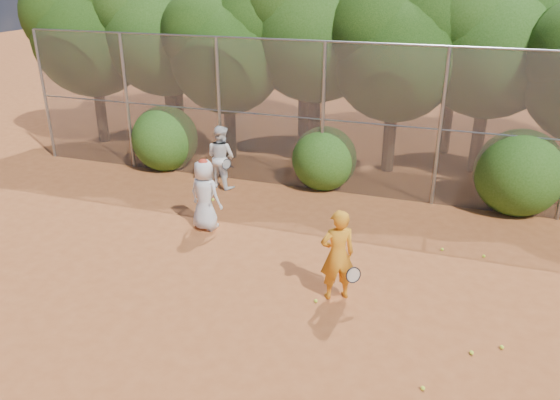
% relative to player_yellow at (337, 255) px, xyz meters
% --- Properties ---
extents(ground, '(80.00, 80.00, 0.00)m').
position_rel_player_yellow_xyz_m(ground, '(-0.65, -0.89, -0.89)').
color(ground, '#9A4C22').
rests_on(ground, ground).
extents(fence_back, '(20.05, 0.09, 4.03)m').
position_rel_player_yellow_xyz_m(fence_back, '(-0.77, 5.11, 1.16)').
color(fence_back, gray).
rests_on(fence_back, ground).
extents(tree_0, '(4.38, 3.81, 6.00)m').
position_rel_player_yellow_xyz_m(tree_0, '(-10.10, 7.14, 3.04)').
color(tree_0, black).
rests_on(tree_0, ground).
extents(tree_1, '(4.64, 4.03, 6.35)m').
position_rel_player_yellow_xyz_m(tree_1, '(-7.60, 7.65, 3.27)').
color(tree_1, black).
rests_on(tree_1, ground).
extents(tree_2, '(3.99, 3.47, 5.47)m').
position_rel_player_yellow_xyz_m(tree_2, '(-5.10, 6.94, 2.69)').
color(tree_2, black).
rests_on(tree_2, ground).
extents(tree_3, '(4.89, 4.26, 6.70)m').
position_rel_player_yellow_xyz_m(tree_3, '(-2.59, 7.95, 3.51)').
color(tree_3, black).
rests_on(tree_3, ground).
extents(tree_4, '(4.19, 3.64, 5.73)m').
position_rel_player_yellow_xyz_m(tree_4, '(-0.10, 7.34, 2.87)').
color(tree_4, black).
rests_on(tree_4, ground).
extents(tree_5, '(4.51, 3.92, 6.17)m').
position_rel_player_yellow_xyz_m(tree_5, '(2.40, 8.14, 3.16)').
color(tree_5, black).
rests_on(tree_5, ground).
extents(tree_9, '(4.83, 4.20, 6.62)m').
position_rel_player_yellow_xyz_m(tree_9, '(-8.59, 9.95, 3.45)').
color(tree_9, black).
rests_on(tree_9, ground).
extents(tree_10, '(5.15, 4.48, 7.06)m').
position_rel_player_yellow_xyz_m(tree_10, '(-3.59, 10.15, 3.74)').
color(tree_10, black).
rests_on(tree_10, ground).
extents(tree_11, '(4.64, 4.03, 6.35)m').
position_rel_player_yellow_xyz_m(tree_11, '(1.40, 9.75, 3.27)').
color(tree_11, black).
rests_on(tree_11, ground).
extents(bush_0, '(2.00, 2.00, 2.00)m').
position_rel_player_yellow_xyz_m(bush_0, '(-6.65, 5.41, 0.11)').
color(bush_0, '#244C13').
rests_on(bush_0, ground).
extents(bush_1, '(1.80, 1.80, 1.80)m').
position_rel_player_yellow_xyz_m(bush_1, '(-1.65, 5.41, 0.01)').
color(bush_1, '#244C13').
rests_on(bush_1, ground).
extents(bush_2, '(2.20, 2.20, 2.20)m').
position_rel_player_yellow_xyz_m(bush_2, '(3.35, 5.41, 0.21)').
color(bush_2, '#244C13').
rests_on(bush_2, ground).
extents(player_yellow, '(0.88, 0.70, 1.78)m').
position_rel_player_yellow_xyz_m(player_yellow, '(0.00, 0.00, 0.00)').
color(player_yellow, orange).
rests_on(player_yellow, ground).
extents(player_teen, '(0.92, 0.71, 1.72)m').
position_rel_player_yellow_xyz_m(player_teen, '(-3.59, 1.88, -0.04)').
color(player_teen, silver).
rests_on(player_teen, ground).
extents(player_white, '(1.02, 0.90, 1.77)m').
position_rel_player_yellow_xyz_m(player_white, '(-4.35, 4.44, -0.01)').
color(player_white, white).
rests_on(player_white, ground).
extents(ball_0, '(0.07, 0.07, 0.07)m').
position_rel_player_yellow_xyz_m(ball_0, '(2.91, -0.62, -0.86)').
color(ball_0, '#C6E72A').
rests_on(ball_0, ground).
extents(ball_1, '(0.07, 0.07, 0.07)m').
position_rel_player_yellow_xyz_m(ball_1, '(2.64, 2.49, -0.86)').
color(ball_1, '#C6E72A').
rests_on(ball_1, ground).
extents(ball_2, '(0.07, 0.07, 0.07)m').
position_rel_player_yellow_xyz_m(ball_2, '(1.79, -1.99, -0.86)').
color(ball_2, '#C6E72A').
rests_on(ball_2, ground).
extents(ball_3, '(0.07, 0.07, 0.07)m').
position_rel_player_yellow_xyz_m(ball_3, '(2.45, -0.92, -0.86)').
color(ball_3, '#C6E72A').
rests_on(ball_3, ground).
extents(ball_4, '(0.07, 0.07, 0.07)m').
position_rel_player_yellow_xyz_m(ball_4, '(-0.30, -0.31, -0.86)').
color(ball_4, '#C6E72A').
rests_on(ball_4, ground).
extents(ball_5, '(0.07, 0.07, 0.07)m').
position_rel_player_yellow_xyz_m(ball_5, '(1.78, 2.52, -0.86)').
color(ball_5, '#C6E72A').
rests_on(ball_5, ground).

